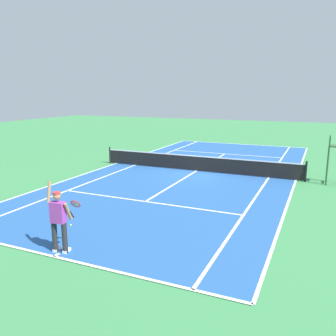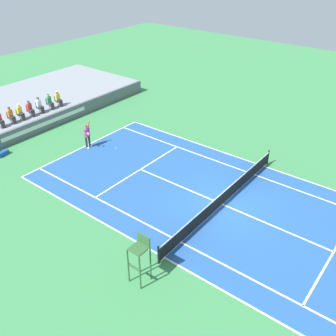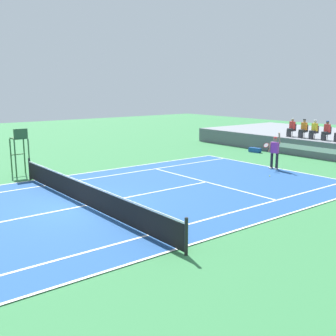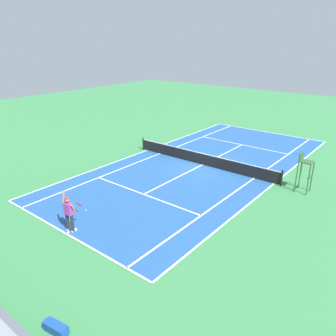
{
  "view_description": "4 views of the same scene",
  "coord_description": "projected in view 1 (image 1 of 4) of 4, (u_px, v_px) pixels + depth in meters",
  "views": [
    {
      "loc": [
        -6.54,
        18.75,
        4.48
      ],
      "look_at": [
        0.01,
        4.06,
        1.0
      ],
      "focal_mm": 37.17,
      "sensor_mm": 36.0,
      "label": 1
    },
    {
      "loc": [
        -16.11,
        -8.5,
        13.38
      ],
      "look_at": [
        0.01,
        4.06,
        1.0
      ],
      "focal_mm": 40.71,
      "sensor_mm": 36.0,
      "label": 2
    },
    {
      "loc": [
        13.8,
        -6.83,
        4.5
      ],
      "look_at": [
        0.01,
        4.06,
        1.0
      ],
      "focal_mm": 43.42,
      "sensor_mm": 36.0,
      "label": 3
    },
    {
      "loc": [
        -12.27,
        19.4,
        8.67
      ],
      "look_at": [
        0.01,
        4.06,
        1.0
      ],
      "focal_mm": 35.23,
      "sensor_mm": 36.0,
      "label": 4
    }
  ],
  "objects": [
    {
      "name": "tennis_player",
      "position": [
        59.0,
        220.0,
        9.76
      ],
      "size": [
        0.75,
        0.7,
        2.08
      ],
      "color": "#232328",
      "rests_on": "ground"
    },
    {
      "name": "umpire_chair",
      "position": [
        335.0,
        154.0,
        17.1
      ],
      "size": [
        0.77,
        0.77,
        2.44
      ],
      "color": "#2D562D",
      "rests_on": "ground"
    },
    {
      "name": "net",
      "position": [
        196.0,
        163.0,
        20.18
      ],
      "size": [
        11.98,
        0.1,
        1.07
      ],
      "color": "black",
      "rests_on": "ground"
    },
    {
      "name": "ground_plane",
      "position": [
        196.0,
        171.0,
        20.29
      ],
      "size": [
        80.0,
        80.0,
        0.0
      ],
      "primitive_type": "plane",
      "color": "#387F47"
    },
    {
      "name": "tennis_ball",
      "position": [
        71.0,
        225.0,
        11.95
      ],
      "size": [
        0.07,
        0.07,
        0.07
      ],
      "primitive_type": "sphere",
      "color": "#D1E533",
      "rests_on": "ground"
    },
    {
      "name": "court",
      "position": [
        196.0,
        171.0,
        20.29
      ],
      "size": [
        11.08,
        23.88,
        0.03
      ],
      "color": "#235193",
      "rests_on": "ground"
    }
  ]
}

